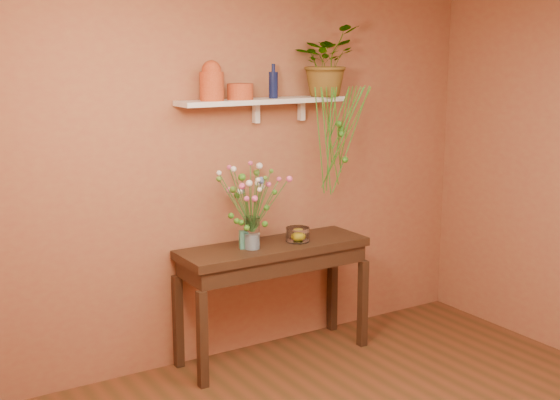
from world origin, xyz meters
The scene contains 13 objects.
room centered at (0.00, 0.00, 1.35)m, with size 4.04×4.04×2.70m.
sideboard centered at (0.07, 1.75, 0.75)m, with size 1.44×0.46×0.88m.
wall_shelf centered at (0.06, 1.87, 1.92)m, with size 1.30×0.24×0.19m.
terracotta_jug centered at (-0.37, 1.84, 2.07)m, with size 0.18×0.18×0.27m.
terracotta_pot centered at (-0.15, 1.84, 1.99)m, with size 0.18×0.18×0.11m, color #BA4A27.
blue_bottle centered at (0.13, 1.84, 2.04)m, with size 0.08×0.08×0.25m.
spider_plant centered at (0.58, 1.84, 2.20)m, with size 0.47×0.41×0.52m, color #35751B.
plant_fronds centered at (0.60, 1.68, 1.67)m, with size 0.49×0.34×0.82m.
glass_vase centered at (-0.13, 1.72, 0.98)m, with size 0.11×0.11×0.24m.
bouquet centered at (-0.14, 1.73, 1.29)m, with size 0.52×0.46×0.49m.
glass_bowl centered at (0.26, 1.72, 0.92)m, with size 0.18×0.18×0.11m.
lemon centered at (0.26, 1.72, 0.92)m, with size 0.07×0.07×0.07m, color yellow.
carton centered at (-0.18, 1.75, 0.94)m, with size 0.07×0.05×0.13m, color #346A82.
Camera 1 is at (-2.66, -2.74, 2.29)m, focal length 47.22 mm.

